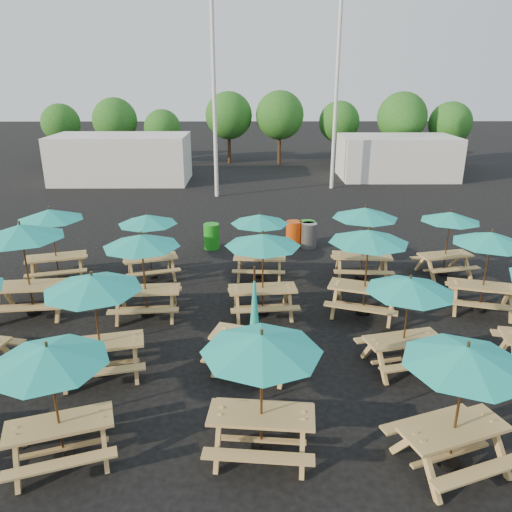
{
  "coord_description": "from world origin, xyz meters",
  "views": [
    {
      "loc": [
        -0.13,
        -12.43,
        6.18
      ],
      "look_at": [
        0.0,
        1.5,
        1.1
      ],
      "focal_mm": 35.0,
      "sensor_mm": 36.0,
      "label": 1
    }
  ],
  "objects_px": {
    "picnic_unit_8": "(262,351)",
    "picnic_unit_10": "(263,245)",
    "picnic_unit_9": "(254,328)",
    "picnic_unit_12": "(465,363)",
    "picnic_unit_5": "(93,289)",
    "picnic_unit_19": "(450,220)",
    "picnic_unit_2": "(21,237)",
    "picnic_unit_6": "(142,246)",
    "waste_bin_2": "(307,233)",
    "picnic_unit_3": "(51,219)",
    "picnic_unit_4": "(49,362)",
    "picnic_unit_14": "(369,241)",
    "waste_bin_3": "(309,235)",
    "waste_bin_0": "(212,236)",
    "picnic_unit_13": "(409,291)",
    "waste_bin_1": "(294,233)",
    "picnic_unit_11": "(260,223)",
    "picnic_unit_15": "(365,217)",
    "picnic_unit_7": "(148,223)",
    "picnic_unit_18": "(490,243)"
  },
  "relations": [
    {
      "from": "picnic_unit_2",
      "to": "picnic_unit_14",
      "type": "relative_size",
      "value": 0.95
    },
    {
      "from": "picnic_unit_4",
      "to": "picnic_unit_15",
      "type": "relative_size",
      "value": 1.03
    },
    {
      "from": "picnic_unit_15",
      "to": "waste_bin_1",
      "type": "height_order",
      "value": "picnic_unit_15"
    },
    {
      "from": "picnic_unit_8",
      "to": "picnic_unit_10",
      "type": "height_order",
      "value": "picnic_unit_10"
    },
    {
      "from": "picnic_unit_6",
      "to": "picnic_unit_14",
      "type": "xyz_separation_m",
      "value": [
        5.9,
        0.04,
        0.08
      ]
    },
    {
      "from": "picnic_unit_14",
      "to": "picnic_unit_19",
      "type": "bearing_deg",
      "value": 60.75
    },
    {
      "from": "picnic_unit_11",
      "to": "waste_bin_2",
      "type": "xyz_separation_m",
      "value": [
        1.87,
        3.2,
        -1.34
      ]
    },
    {
      "from": "picnic_unit_6",
      "to": "picnic_unit_8",
      "type": "distance_m",
      "value": 6.04
    },
    {
      "from": "picnic_unit_9",
      "to": "picnic_unit_14",
      "type": "bearing_deg",
      "value": 58.63
    },
    {
      "from": "picnic_unit_4",
      "to": "waste_bin_0",
      "type": "height_order",
      "value": "picnic_unit_4"
    },
    {
      "from": "picnic_unit_12",
      "to": "waste_bin_0",
      "type": "bearing_deg",
      "value": 93.47
    },
    {
      "from": "picnic_unit_19",
      "to": "waste_bin_3",
      "type": "height_order",
      "value": "picnic_unit_19"
    },
    {
      "from": "picnic_unit_5",
      "to": "picnic_unit_19",
      "type": "xyz_separation_m",
      "value": [
        9.54,
        5.67,
        -0.18
      ]
    },
    {
      "from": "picnic_unit_3",
      "to": "waste_bin_3",
      "type": "bearing_deg",
      "value": 3.37
    },
    {
      "from": "picnic_unit_11",
      "to": "picnic_unit_12",
      "type": "height_order",
      "value": "picnic_unit_12"
    },
    {
      "from": "picnic_unit_10",
      "to": "waste_bin_1",
      "type": "relative_size",
      "value": 2.44
    },
    {
      "from": "picnic_unit_2",
      "to": "picnic_unit_11",
      "type": "relative_size",
      "value": 1.21
    },
    {
      "from": "picnic_unit_10",
      "to": "waste_bin_3",
      "type": "relative_size",
      "value": 2.44
    },
    {
      "from": "picnic_unit_4",
      "to": "picnic_unit_11",
      "type": "bearing_deg",
      "value": 48.65
    },
    {
      "from": "picnic_unit_6",
      "to": "picnic_unit_12",
      "type": "relative_size",
      "value": 0.92
    },
    {
      "from": "picnic_unit_15",
      "to": "waste_bin_0",
      "type": "bearing_deg",
      "value": 154.1
    },
    {
      "from": "picnic_unit_15",
      "to": "waste_bin_2",
      "type": "xyz_separation_m",
      "value": [
        -1.39,
        3.32,
        -1.55
      ]
    },
    {
      "from": "picnic_unit_3",
      "to": "waste_bin_2",
      "type": "distance_m",
      "value": 9.08
    },
    {
      "from": "picnic_unit_3",
      "to": "picnic_unit_10",
      "type": "bearing_deg",
      "value": -37.89
    },
    {
      "from": "picnic_unit_3",
      "to": "picnic_unit_11",
      "type": "relative_size",
      "value": 1.18
    },
    {
      "from": "picnic_unit_13",
      "to": "picnic_unit_19",
      "type": "distance_m",
      "value": 6.2
    },
    {
      "from": "picnic_unit_19",
      "to": "waste_bin_3",
      "type": "bearing_deg",
      "value": 133.39
    },
    {
      "from": "picnic_unit_4",
      "to": "picnic_unit_14",
      "type": "distance_m",
      "value": 8.3
    },
    {
      "from": "picnic_unit_10",
      "to": "picnic_unit_11",
      "type": "xyz_separation_m",
      "value": [
        -0.04,
        2.66,
        -0.18
      ]
    },
    {
      "from": "picnic_unit_2",
      "to": "picnic_unit_7",
      "type": "relative_size",
      "value": 1.1
    },
    {
      "from": "picnic_unit_12",
      "to": "picnic_unit_14",
      "type": "relative_size",
      "value": 0.95
    },
    {
      "from": "picnic_unit_3",
      "to": "picnic_unit_12",
      "type": "height_order",
      "value": "picnic_unit_3"
    },
    {
      "from": "picnic_unit_2",
      "to": "waste_bin_2",
      "type": "relative_size",
      "value": 2.7
    },
    {
      "from": "picnic_unit_2",
      "to": "picnic_unit_13",
      "type": "height_order",
      "value": "picnic_unit_2"
    },
    {
      "from": "waste_bin_2",
      "to": "picnic_unit_19",
      "type": "bearing_deg",
      "value": -36.48
    },
    {
      "from": "picnic_unit_10",
      "to": "picnic_unit_13",
      "type": "bearing_deg",
      "value": -46.78
    },
    {
      "from": "picnic_unit_5",
      "to": "picnic_unit_19",
      "type": "bearing_deg",
      "value": 17.49
    },
    {
      "from": "picnic_unit_12",
      "to": "picnic_unit_15",
      "type": "relative_size",
      "value": 1.08
    },
    {
      "from": "picnic_unit_9",
      "to": "picnic_unit_12",
      "type": "xyz_separation_m",
      "value": [
        3.25,
        -3.01,
        0.98
      ]
    },
    {
      "from": "picnic_unit_9",
      "to": "picnic_unit_12",
      "type": "distance_m",
      "value": 4.53
    },
    {
      "from": "picnic_unit_7",
      "to": "picnic_unit_4",
      "type": "bearing_deg",
      "value": -108.2
    },
    {
      "from": "picnic_unit_13",
      "to": "picnic_unit_12",
      "type": "bearing_deg",
      "value": -104.33
    },
    {
      "from": "picnic_unit_2",
      "to": "picnic_unit_8",
      "type": "xyz_separation_m",
      "value": [
        6.15,
        -5.38,
        -0.21
      ]
    },
    {
      "from": "picnic_unit_2",
      "to": "picnic_unit_18",
      "type": "bearing_deg",
      "value": -5.57
    },
    {
      "from": "picnic_unit_9",
      "to": "waste_bin_1",
      "type": "distance_m",
      "value": 8.65
    },
    {
      "from": "waste_bin_0",
      "to": "waste_bin_3",
      "type": "xyz_separation_m",
      "value": [
        3.66,
        0.06,
        0.0
      ]
    },
    {
      "from": "waste_bin_0",
      "to": "waste_bin_3",
      "type": "relative_size",
      "value": 1.0
    },
    {
      "from": "picnic_unit_4",
      "to": "picnic_unit_18",
      "type": "relative_size",
      "value": 0.97
    },
    {
      "from": "picnic_unit_14",
      "to": "waste_bin_0",
      "type": "relative_size",
      "value": 2.83
    },
    {
      "from": "picnic_unit_7",
      "to": "waste_bin_2",
      "type": "height_order",
      "value": "picnic_unit_7"
    }
  ]
}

